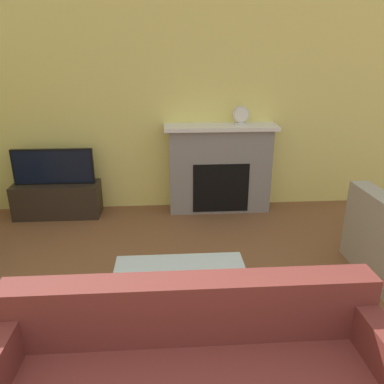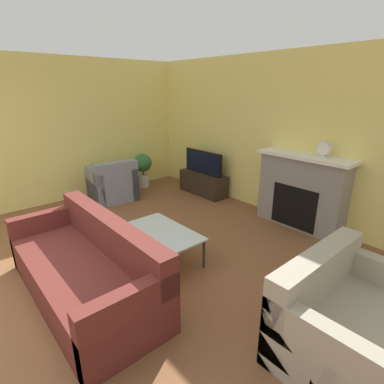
{
  "view_description": "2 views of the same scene",
  "coord_description": "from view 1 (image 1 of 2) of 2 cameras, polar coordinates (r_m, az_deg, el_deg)",
  "views": [
    {
      "loc": [
        0.06,
        -0.42,
        2.04
      ],
      "look_at": [
        0.29,
        2.99,
        0.78
      ],
      "focal_mm": 35.0,
      "sensor_mm": 36.0,
      "label": 1
    },
    {
      "loc": [
        2.98,
        0.17,
        2.13
      ],
      "look_at": [
        0.19,
        2.6,
        0.84
      ],
      "focal_mm": 28.0,
      "sensor_mm": 36.0,
      "label": 2
    }
  ],
  "objects": [
    {
      "name": "wall_back",
      "position": [
        5.08,
        -4.61,
        12.36
      ],
      "size": [
        8.91,
        0.06,
        2.7
      ],
      "color": "#EADB72",
      "rests_on": "ground_plane"
    },
    {
      "name": "fireplace",
      "position": [
        5.08,
        4.22,
        3.88
      ],
      "size": [
        1.47,
        0.43,
        1.18
      ],
      "color": "gray",
      "rests_on": "ground_plane"
    },
    {
      "name": "tv_stand",
      "position": [
        5.28,
        -19.78,
        -1.13
      ],
      "size": [
        1.11,
        0.38,
        0.45
      ],
      "color": "#2D2319",
      "rests_on": "ground_plane"
    },
    {
      "name": "tv",
      "position": [
        5.14,
        -20.39,
        3.63
      ],
      "size": [
        1.02,
        0.06,
        0.47
      ],
      "color": "black",
      "rests_on": "tv_stand"
    },
    {
      "name": "coffee_table",
      "position": [
        3.04,
        -1.75,
        -13.18
      ],
      "size": [
        1.07,
        0.69,
        0.4
      ],
      "color": "#333338",
      "rests_on": "ground_plane"
    },
    {
      "name": "mantel_clock",
      "position": [
        4.97,
        7.45,
        11.57
      ],
      "size": [
        0.21,
        0.07,
        0.24
      ],
      "color": "beige",
      "rests_on": "fireplace"
    }
  ]
}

